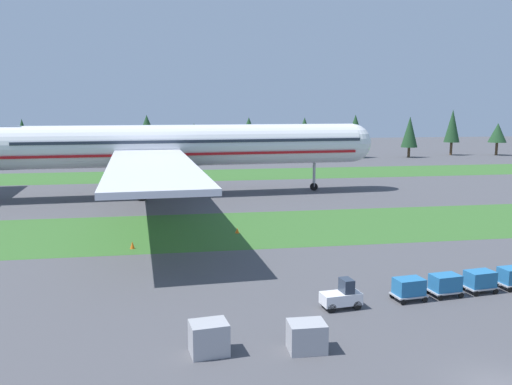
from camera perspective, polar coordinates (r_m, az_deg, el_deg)
grass_strip_near at (r=60.11m, az=5.46°, el=-3.57°), size 320.00×17.69×0.01m
grass_strip_far at (r=105.96m, az=-1.13°, el=1.96°), size 320.00×17.69×0.01m
airliner at (r=80.43m, az=-10.76°, el=4.90°), size 67.92×83.20×20.91m
baggage_tug at (r=36.36m, az=9.12°, el=-10.83°), size 2.74×1.62×1.97m
cargo_dolly_lead at (r=38.69m, az=15.94°, el=-9.67°), size 2.37×1.77×1.55m
cargo_dolly_second at (r=40.27m, az=19.47°, el=-9.10°), size 2.37×1.77×1.55m
cargo_dolly_third at (r=42.00m, az=22.70°, el=-8.54°), size 2.37×1.77×1.55m
uld_container_0 at (r=29.88m, az=-5.03°, el=-15.15°), size 2.19×1.84×1.76m
uld_container_1 at (r=30.26m, az=5.41°, el=-14.99°), size 2.03×1.63×1.61m
taxiway_marker_0 at (r=51.74m, az=-13.00°, el=-5.47°), size 0.44×0.44×0.68m
taxiway_marker_1 at (r=56.56m, az=-2.01°, el=-4.05°), size 0.44×0.44×0.57m
distant_tree_line at (r=135.24m, az=-3.26°, el=6.37°), size 155.93×10.93×12.48m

